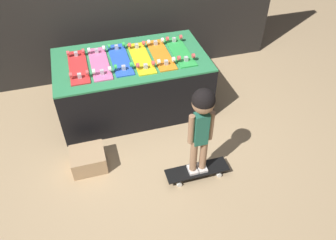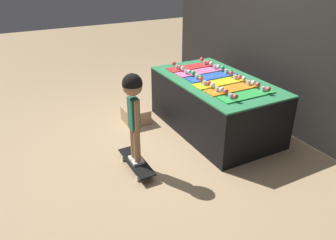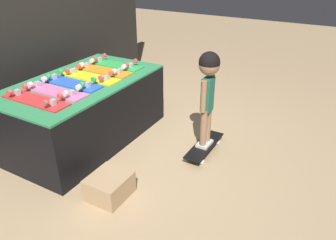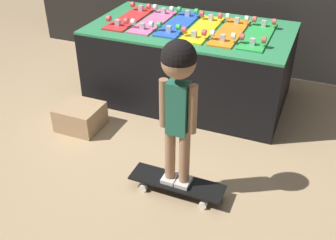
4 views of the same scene
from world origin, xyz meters
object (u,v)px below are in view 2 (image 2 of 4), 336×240
object	(u,v)px
skateboard_orange_on_rack	(233,88)
skateboard_on_floor	(136,162)
skateboard_yellow_on_rack	(220,82)
skateboard_green_on_rack	(247,94)
storage_box	(136,115)
skateboard_red_on_rack	(191,66)
skateboard_blue_on_rack	(212,76)
skateboard_pink_on_rack	(201,71)
child	(133,102)

from	to	relation	value
skateboard_orange_on_rack	skateboard_on_floor	distance (m)	1.42
skateboard_yellow_on_rack	skateboard_green_on_rack	bearing A→B (deg)	2.45
skateboard_green_on_rack	storage_box	size ratio (longest dim) A/B	2.01
skateboard_orange_on_rack	storage_box	distance (m)	1.44
skateboard_red_on_rack	skateboard_blue_on_rack	world-z (taller)	same
skateboard_pink_on_rack	skateboard_blue_on_rack	size ratio (longest dim) A/B	1.00
skateboard_red_on_rack	skateboard_on_floor	distance (m)	1.72
skateboard_blue_on_rack	skateboard_orange_on_rack	xyz separation A→B (m)	(0.47, -0.03, 0.00)
skateboard_red_on_rack	skateboard_on_floor	xyz separation A→B (m)	(0.96, -1.27, -0.63)
skateboard_pink_on_rack	skateboard_orange_on_rack	world-z (taller)	same
skateboard_on_floor	storage_box	world-z (taller)	storage_box
skateboard_yellow_on_rack	skateboard_orange_on_rack	bearing A→B (deg)	2.63
skateboard_green_on_rack	storage_box	xyz separation A→B (m)	(-1.25, -0.84, -0.61)
skateboard_yellow_on_rack	skateboard_orange_on_rack	xyz separation A→B (m)	(0.24, 0.01, 0.00)
skateboard_yellow_on_rack	skateboard_red_on_rack	bearing A→B (deg)	178.60
skateboard_yellow_on_rack	skateboard_on_floor	size ratio (longest dim) A/B	1.08
skateboard_blue_on_rack	child	distance (m)	1.39
skateboard_green_on_rack	child	distance (m)	1.30
skateboard_yellow_on_rack	storage_box	xyz separation A→B (m)	(-0.78, -0.82, -0.61)
skateboard_green_on_rack	storage_box	world-z (taller)	skateboard_green_on_rack
storage_box	skateboard_on_floor	bearing A→B (deg)	-22.75
skateboard_blue_on_rack	child	size ratio (longest dim) A/B	0.70
skateboard_pink_on_rack	skateboard_yellow_on_rack	size ratio (longest dim) A/B	1.00
skateboard_blue_on_rack	storage_box	xyz separation A→B (m)	(-0.54, -0.86, -0.61)
skateboard_red_on_rack	storage_box	distance (m)	1.04
skateboard_blue_on_rack	skateboard_orange_on_rack	distance (m)	0.47
skateboard_orange_on_rack	skateboard_blue_on_rack	bearing A→B (deg)	176.56
skateboard_red_on_rack	skateboard_orange_on_rack	distance (m)	0.94
skateboard_yellow_on_rack	storage_box	bearing A→B (deg)	-133.50
storage_box	skateboard_pink_on_rack	bearing A→B (deg)	69.86
skateboard_on_floor	skateboard_red_on_rack	bearing A→B (deg)	127.16
skateboard_red_on_rack	skateboard_pink_on_rack	distance (m)	0.24
skateboard_yellow_on_rack	skateboard_green_on_rack	xyz separation A→B (m)	(0.47, 0.02, 0.00)
skateboard_pink_on_rack	skateboard_green_on_rack	world-z (taller)	same
skateboard_green_on_rack	child	xyz separation A→B (m)	(-0.21, -1.28, 0.08)
skateboard_red_on_rack	skateboard_on_floor	size ratio (longest dim) A/B	1.08
skateboard_blue_on_rack	skateboard_on_floor	bearing A→B (deg)	-69.11
child	skateboard_red_on_rack	bearing A→B (deg)	128.34
skateboard_blue_on_rack	child	world-z (taller)	child
child	storage_box	size ratio (longest dim) A/B	2.87
skateboard_pink_on_rack	skateboard_yellow_on_rack	world-z (taller)	same
skateboard_red_on_rack	skateboard_blue_on_rack	distance (m)	0.47
skateboard_orange_on_rack	child	distance (m)	1.27
skateboard_red_on_rack	skateboard_yellow_on_rack	xyz separation A→B (m)	(0.71, -0.02, 0.00)
skateboard_green_on_rack	skateboard_on_floor	world-z (taller)	skateboard_green_on_rack
skateboard_orange_on_rack	skateboard_green_on_rack	bearing A→B (deg)	2.27
skateboard_yellow_on_rack	child	world-z (taller)	child
child	skateboard_orange_on_rack	bearing A→B (deg)	92.25
skateboard_blue_on_rack	skateboard_yellow_on_rack	distance (m)	0.24
skateboard_yellow_on_rack	skateboard_on_floor	xyz separation A→B (m)	(0.26, -1.26, -0.63)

